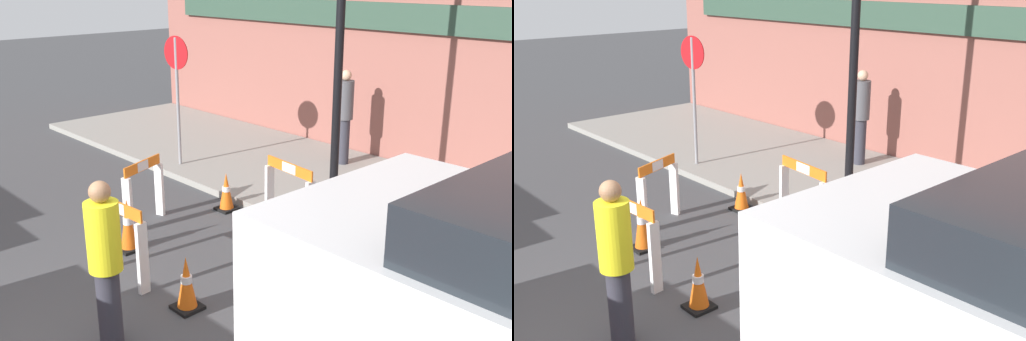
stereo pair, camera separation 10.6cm
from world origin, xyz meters
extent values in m
cube|color=gray|center=(0.00, 6.29, 0.06)|extent=(18.00, 3.58, 0.12)
cube|color=#93564C|center=(0.00, 8.16, 2.75)|extent=(18.00, 0.12, 5.50)
cube|color=#2D4738|center=(0.00, 8.05, 2.80)|extent=(16.20, 0.10, 0.50)
cylinder|color=black|center=(-0.93, 5.43, 0.24)|extent=(0.29, 0.29, 0.24)
cylinder|color=black|center=(-0.93, 5.43, 2.82)|extent=(0.13, 0.13, 5.40)
cylinder|color=gray|center=(-4.27, 4.93, 1.29)|extent=(0.06, 0.06, 2.36)
cylinder|color=red|center=(-4.27, 4.93, 2.20)|extent=(0.60, 0.09, 0.60)
cube|color=white|center=(0.54, 3.31, 0.47)|extent=(0.14, 0.08, 0.93)
cube|color=white|center=(0.43, 4.02, 0.47)|extent=(0.14, 0.08, 0.93)
cube|color=orange|center=(0.49, 3.66, 1.01)|extent=(0.14, 0.77, 0.15)
cube|color=white|center=(0.49, 3.66, 1.01)|extent=(0.07, 0.24, 0.13)
cube|color=white|center=(-0.40, 4.30, 0.45)|extent=(0.08, 0.14, 0.90)
cube|color=white|center=(-1.30, 4.40, 0.45)|extent=(0.08, 0.14, 0.90)
cube|color=orange|center=(-0.85, 4.35, 0.97)|extent=(0.96, 0.14, 0.15)
cube|color=white|center=(-0.85, 4.35, 0.97)|extent=(0.29, 0.06, 0.14)
cube|color=white|center=(-2.65, 3.37, 0.42)|extent=(0.14, 0.10, 0.83)
cube|color=white|center=(-2.39, 2.66, 0.42)|extent=(0.14, 0.10, 0.83)
cube|color=orange|center=(-2.52, 3.02, 0.91)|extent=(0.31, 0.78, 0.15)
cube|color=white|center=(-2.52, 3.02, 0.91)|extent=(0.11, 0.24, 0.14)
cube|color=white|center=(-1.63, 1.82, 0.44)|extent=(0.07, 0.14, 0.88)
cube|color=white|center=(-0.79, 1.88, 0.44)|extent=(0.07, 0.14, 0.88)
cube|color=orange|center=(-1.21, 1.85, 0.96)|extent=(0.90, 0.09, 0.15)
cube|color=white|center=(-1.21, 1.85, 0.96)|extent=(0.27, 0.05, 0.14)
cube|color=black|center=(-0.10, 4.40, 0.02)|extent=(0.30, 0.30, 0.04)
cone|color=orange|center=(-0.10, 4.40, 0.28)|extent=(0.22, 0.22, 0.49)
cylinder|color=white|center=(-0.10, 4.40, 0.31)|extent=(0.13, 0.13, 0.07)
cube|color=black|center=(-0.16, 2.03, 0.02)|extent=(0.30, 0.30, 0.04)
cone|color=orange|center=(-0.16, 2.03, 0.34)|extent=(0.22, 0.22, 0.60)
cylinder|color=white|center=(-0.16, 2.03, 0.37)|extent=(0.13, 0.13, 0.08)
cube|color=black|center=(-1.91, 2.36, 0.02)|extent=(0.30, 0.30, 0.04)
cone|color=orange|center=(-1.91, 2.36, 0.39)|extent=(0.22, 0.22, 0.70)
cylinder|color=white|center=(-1.91, 2.36, 0.42)|extent=(0.13, 0.13, 0.10)
cube|color=black|center=(-2.11, 4.25, 0.02)|extent=(0.30, 0.30, 0.04)
cone|color=orange|center=(-2.11, 4.25, 0.33)|extent=(0.22, 0.22, 0.57)
cylinder|color=white|center=(-2.11, 4.25, 0.35)|extent=(0.13, 0.13, 0.08)
cylinder|color=#33333D|center=(-0.14, 1.08, 0.42)|extent=(0.31, 0.31, 0.83)
cylinder|color=yellow|center=(-0.14, 1.08, 1.18)|extent=(0.43, 0.43, 0.70)
sphere|color=#8E6647|center=(-0.14, 1.08, 1.63)|extent=(0.27, 0.27, 0.21)
cylinder|color=#33333D|center=(-2.20, 7.22, 0.55)|extent=(0.29, 0.29, 0.86)
cylinder|color=#4C4C51|center=(-2.20, 7.22, 1.34)|extent=(0.40, 0.40, 0.72)
sphere|color=#DBAD89|center=(-2.20, 7.22, 1.79)|extent=(0.25, 0.25, 0.19)
camera|label=1|loc=(4.63, -1.39, 3.55)|focal=42.00mm
camera|label=2|loc=(4.71, -1.32, 3.55)|focal=42.00mm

